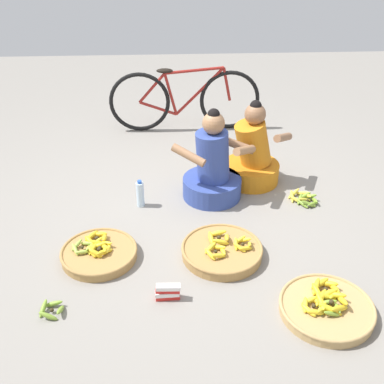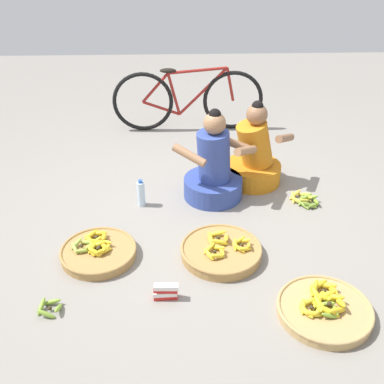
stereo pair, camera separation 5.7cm
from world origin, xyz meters
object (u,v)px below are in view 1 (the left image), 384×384
bicycle_leaning (185,100)px  banana_basket_front_center (99,253)px  banana_basket_front_left (222,250)px  loose_bananas_near_bicycle (51,309)px  vendor_woman_behind (252,157)px  loose_bananas_front_right (304,199)px  packet_carton_stack (168,292)px  water_bottle (140,194)px  banana_basket_mid_left (326,307)px  vendor_woman_front (212,170)px

bicycle_leaning → banana_basket_front_center: bicycle_leaning is taller
bicycle_leaning → banana_basket_front_left: bicycle_leaning is taller
banana_basket_front_left → loose_bananas_near_bicycle: bearing=-155.7°
vendor_woman_behind → bicycle_leaning: size_ratio=0.47×
loose_bananas_front_right → packet_carton_stack: (-1.21, -1.15, 0.03)m
vendor_woman_behind → loose_bananas_near_bicycle: bearing=-133.5°
water_bottle → packet_carton_stack: 1.18m
banana_basket_front_center → loose_bananas_near_bicycle: 0.60m
loose_bananas_front_right → banana_basket_front_left: bearing=-138.3°
packet_carton_stack → water_bottle: bearing=101.0°
banana_basket_front_center → water_bottle: water_bottle is taller
water_bottle → packet_carton_stack: (0.23, -1.16, -0.06)m
banana_basket_mid_left → banana_basket_front_center: bearing=157.3°
banana_basket_mid_left → loose_bananas_front_right: 1.34m
loose_bananas_near_bicycle → vendor_woman_behind: bearing=46.5°
banana_basket_front_center → bicycle_leaning: bearing=72.5°
banana_basket_mid_left → loose_bananas_front_right: (0.19, 1.33, -0.02)m
banana_basket_front_center → banana_basket_front_left: bearing=-1.5°
bicycle_leaning → loose_bananas_near_bicycle: (-0.97, -2.87, -0.33)m
vendor_woman_front → banana_basket_front_center: bearing=-137.9°
loose_bananas_near_bicycle → bicycle_leaning: bearing=71.3°
vendor_woman_front → vendor_woman_behind: vendor_woman_front is taller
banana_basket_front_left → loose_bananas_near_bicycle: 1.27m
vendor_woman_front → packet_carton_stack: size_ratio=4.90×
vendor_woman_behind → packet_carton_stack: bearing=-117.5°
banana_basket_mid_left → loose_bananas_near_bicycle: (-1.77, 0.09, -0.02)m
vendor_woman_behind → packet_carton_stack: vendor_woman_behind is taller
packet_carton_stack → banana_basket_mid_left: bearing=-10.0°
banana_basket_front_left → banana_basket_front_center: bearing=178.5°
bicycle_leaning → packet_carton_stack: bearing=-94.6°
bicycle_leaning → loose_bananas_near_bicycle: 3.05m
water_bottle → packet_carton_stack: bearing=-79.0°
vendor_woman_behind → loose_bananas_front_right: size_ratio=2.78×
vendor_woman_front → water_bottle: size_ratio=3.32×
banana_basket_front_center → loose_bananas_near_bicycle: size_ratio=3.51×
bicycle_leaning → banana_basket_front_center: bearing=-107.5°
bicycle_leaning → banana_basket_mid_left: size_ratio=2.78×
banana_basket_mid_left → banana_basket_front_center: banana_basket_mid_left is taller
banana_basket_front_left → loose_bananas_near_bicycle: banana_basket_front_left is taller
banana_basket_front_left → loose_bananas_front_right: banana_basket_front_left is taller
loose_bananas_near_bicycle → packet_carton_stack: packet_carton_stack is taller
packet_carton_stack → vendor_woman_front: bearing=72.4°
vendor_woman_behind → loose_bananas_near_bicycle: size_ratio=4.93×
vendor_woman_front → vendor_woman_behind: size_ratio=1.04×
loose_bananas_near_bicycle → packet_carton_stack: (0.75, 0.09, 0.03)m
vendor_woman_front → water_bottle: bearing=-168.7°
loose_bananas_near_bicycle → packet_carton_stack: size_ratio=0.96×
bicycle_leaning → packet_carton_stack: bicycle_leaning is taller
banana_basket_front_left → loose_bananas_front_right: bearing=41.7°
loose_bananas_front_right → vendor_woman_front: bearing=170.5°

